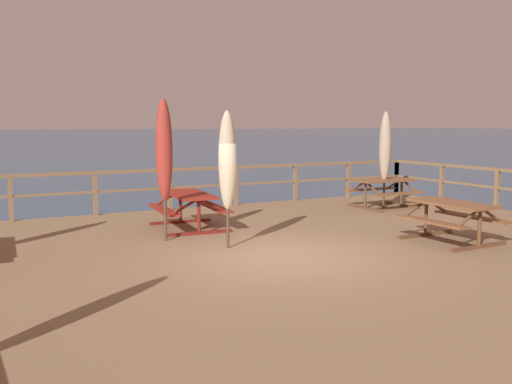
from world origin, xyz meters
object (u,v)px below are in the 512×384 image
Objects in this scene: patio_umbrella_tall_mid_right at (227,161)px; patio_umbrella_tall_front at (385,147)px; picnic_table_front_right at (189,203)px; picnic_table_mid_left at (384,187)px; picnic_table_mid_right at (452,213)px; patio_umbrella_short_back at (164,151)px.

patio_umbrella_tall_front reaches higher than patio_umbrella_tall_mid_right.
patio_umbrella_tall_front is (5.72, 0.47, 1.08)m from picnic_table_front_right.
picnic_table_front_right is at bearing -175.24° from picnic_table_mid_left.
picnic_table_mid_left is (1.77, 4.06, -0.00)m from picnic_table_mid_right.
picnic_table_mid_right and picnic_table_front_right have the same top height.
picnic_table_mid_right is 0.66× the size of patio_umbrella_tall_front.
patio_umbrella_tall_mid_right reaches higher than picnic_table_mid_right.
patio_umbrella_tall_mid_right is 6.31m from patio_umbrella_tall_front.
picnic_table_mid_right is at bearing -42.23° from picnic_table_front_right.
patio_umbrella_tall_mid_right reaches higher than picnic_table_front_right.
picnic_table_mid_right is 0.62× the size of patio_umbrella_short_back.
patio_umbrella_short_back reaches higher than picnic_table_mid_left.
patio_umbrella_tall_mid_right is at bearing -91.27° from picnic_table_front_right.
picnic_table_front_right is 5.84m from patio_umbrella_tall_front.
picnic_table_mid_right is at bearing -28.46° from patio_umbrella_short_back.
picnic_table_mid_right is 4.55m from patio_umbrella_tall_front.
picnic_table_mid_right and picnic_table_mid_left have the same top height.
patio_umbrella_tall_front is 6.72m from patio_umbrella_short_back.
patio_umbrella_short_back reaches higher than patio_umbrella_tall_mid_right.
picnic_table_mid_right is at bearing -113.59° from picnic_table_mid_left.
picnic_table_mid_left is at bearing 12.52° from patio_umbrella_short_back.
picnic_table_mid_right is 0.88× the size of picnic_table_front_right.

